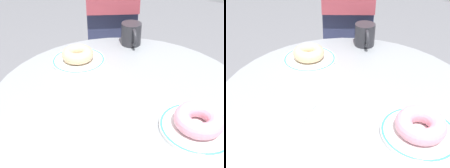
{
  "view_description": "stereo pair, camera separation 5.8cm",
  "coord_description": "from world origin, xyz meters",
  "views": [
    {
      "loc": [
        0.37,
        -0.54,
        1.21
      ],
      "look_at": [
        -0.03,
        -0.02,
        0.77
      ],
      "focal_mm": 43.07,
      "sensor_mm": 36.0,
      "label": 1
    },
    {
      "loc": [
        0.42,
        -0.51,
        1.21
      ],
      "look_at": [
        -0.03,
        -0.02,
        0.77
      ],
      "focal_mm": 43.07,
      "sensor_mm": 36.0,
      "label": 2
    }
  ],
  "objects": [
    {
      "name": "donut_pink_frosted",
      "position": [
        0.24,
        -0.02,
        0.77
      ],
      "size": [
        0.17,
        0.17,
        0.04
      ],
      "primitive_type": "torus",
      "rotation": [
        0.0,
        0.0,
        2.48
      ],
      "color": "pink",
      "rests_on": "plate_right"
    },
    {
      "name": "plate_right",
      "position": [
        0.24,
        -0.02,
        0.74
      ],
      "size": [
        0.19,
        0.19,
        0.01
      ],
      "color": "white",
      "rests_on": "cafe_table"
    },
    {
      "name": "plate_left",
      "position": [
        -0.24,
        0.06,
        0.74
      ],
      "size": [
        0.19,
        0.19,
        0.01
      ],
      "color": "white",
      "rests_on": "cafe_table"
    },
    {
      "name": "coffee_mug",
      "position": [
        -0.17,
        0.29,
        0.78
      ],
      "size": [
        0.1,
        0.1,
        0.09
      ],
      "color": "#28282D",
      "rests_on": "cafe_table"
    },
    {
      "name": "paper_napkin",
      "position": [
        -0.07,
        -0.18,
        0.74
      ],
      "size": [
        0.15,
        0.14,
        0.01
      ],
      "primitive_type": "cube",
      "rotation": [
        0.0,
        0.0,
        0.39
      ],
      "color": "white",
      "rests_on": "cafe_table"
    },
    {
      "name": "donut_glazed",
      "position": [
        -0.24,
        0.05,
        0.77
      ],
      "size": [
        0.14,
        0.14,
        0.04
      ],
      "primitive_type": "torus",
      "rotation": [
        0.0,
        0.0,
        1.82
      ],
      "color": "#E0B789",
      "rests_on": "plate_left"
    },
    {
      "name": "person_figure",
      "position": [
        -0.42,
        0.48,
        0.8
      ],
      "size": [
        0.45,
        0.47,
        1.63
      ],
      "color": "#2D3351",
      "rests_on": "ground"
    },
    {
      "name": "cafe_table",
      "position": [
        0.0,
        0.0,
        0.54
      ],
      "size": [
        0.8,
        0.8,
        0.74
      ],
      "color": "gray",
      "rests_on": "ground"
    }
  ]
}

